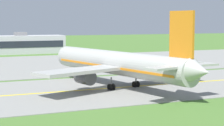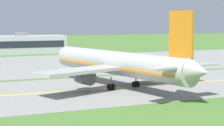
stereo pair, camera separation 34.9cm
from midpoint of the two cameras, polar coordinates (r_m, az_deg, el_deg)
ground_plane at (r=67.78m, az=0.10°, el=-3.64°), size 500.00×500.00×0.00m
taxiway_strip at (r=67.77m, az=0.10°, el=-3.59°), size 240.00×28.00×0.10m
apron_pad at (r=110.19m, az=-3.79°, el=0.06°), size 140.00×52.00×0.10m
taxiway_centreline at (r=67.76m, az=0.10°, el=-3.55°), size 220.00×0.60×0.01m
airplane_lead at (r=68.10m, az=1.05°, el=-0.08°), size 32.12×39.33×12.70m
service_truck_fuel at (r=99.08m, az=-3.32°, el=0.27°), size 3.17×6.27×2.60m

